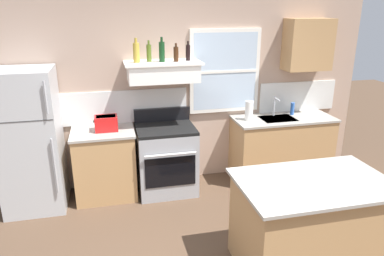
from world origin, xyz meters
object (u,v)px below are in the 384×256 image
at_px(stove_range, 166,158).
at_px(dish_soap_bottle, 292,109).
at_px(kitchen_island, 310,224).
at_px(bottle_brown_stout, 176,54).
at_px(bottle_dark_green_wine, 162,51).
at_px(refrigerator, 30,141).
at_px(bottle_balsamic_dark, 188,52).
at_px(toaster, 106,123).
at_px(paper_towel_roll, 249,111).
at_px(bottle_champagne_gold_foil, 136,52).
at_px(bottle_olive_oil_square, 149,53).

bearing_deg(stove_range, dish_soap_bottle, 4.18).
bearing_deg(dish_soap_bottle, kitchen_island, -112.45).
distance_m(stove_range, bottle_brown_stout, 1.39).
xyz_separation_m(stove_range, bottle_brown_stout, (0.17, 0.07, 1.38)).
bearing_deg(bottle_dark_green_wine, kitchen_island, -60.61).
bearing_deg(stove_range, refrigerator, -179.20).
xyz_separation_m(refrigerator, bottle_balsamic_dark, (1.98, 0.15, 0.98)).
distance_m(toaster, bottle_balsamic_dark, 1.37).
bearing_deg(kitchen_island, bottle_brown_stout, 115.41).
distance_m(bottle_dark_green_wine, dish_soap_bottle, 2.08).
bearing_deg(paper_towel_roll, bottle_brown_stout, 178.41).
bearing_deg(refrigerator, bottle_dark_green_wine, 3.58).
bearing_deg(bottle_champagne_gold_foil, toaster, -172.33).
bearing_deg(paper_towel_roll, kitchen_island, -93.17).
distance_m(stove_range, paper_towel_roll, 1.31).
height_order(bottle_champagne_gold_foil, paper_towel_roll, bottle_champagne_gold_foil).
relative_size(toaster, kitchen_island, 0.21).
distance_m(refrigerator, dish_soap_bottle, 3.54).
bearing_deg(bottle_champagne_gold_foil, refrigerator, -174.90).
distance_m(bottle_dark_green_wine, paper_towel_roll, 1.44).
relative_size(bottle_balsamic_dark, kitchen_island, 0.17).
distance_m(refrigerator, bottle_champagne_gold_foil, 1.67).
relative_size(paper_towel_roll, dish_soap_bottle, 1.50).
height_order(toaster, paper_towel_roll, paper_towel_roll).
xyz_separation_m(refrigerator, bottle_brown_stout, (1.82, 0.09, 0.97)).
bearing_deg(bottle_balsamic_dark, bottle_champagne_gold_foil, -177.60).
bearing_deg(bottle_dark_green_wine, dish_soap_bottle, 1.74).
bearing_deg(bottle_brown_stout, paper_towel_roll, -1.59).
bearing_deg(toaster, refrigerator, -176.11).
distance_m(refrigerator, bottle_brown_stout, 2.06).
height_order(bottle_champagne_gold_foil, bottle_brown_stout, bottle_champagne_gold_foil).
relative_size(toaster, bottle_champagne_gold_foil, 1.00).
xyz_separation_m(toaster, kitchen_island, (1.81, -1.87, -0.55)).
height_order(bottle_dark_green_wine, paper_towel_roll, bottle_dark_green_wine).
bearing_deg(bottle_dark_green_wine, paper_towel_roll, -2.07).
bearing_deg(kitchen_island, bottle_dark_green_wine, 119.39).
bearing_deg(bottle_olive_oil_square, bottle_brown_stout, -12.39).
bearing_deg(paper_towel_roll, bottle_balsamic_dark, 174.14).
bearing_deg(bottle_balsamic_dark, kitchen_island, -69.41).
distance_m(refrigerator, toaster, 0.92).
xyz_separation_m(refrigerator, bottle_olive_oil_square, (1.49, 0.16, 0.99)).
xyz_separation_m(bottle_brown_stout, kitchen_island, (0.90, -1.89, -1.38)).
xyz_separation_m(toaster, bottle_champagne_gold_foil, (0.42, 0.06, 0.86)).
height_order(refrigerator, bottle_olive_oil_square, bottle_olive_oil_square).
height_order(bottle_olive_oil_square, paper_towel_roll, bottle_olive_oil_square).
relative_size(refrigerator, bottle_olive_oil_square, 6.64).
relative_size(bottle_olive_oil_square, dish_soap_bottle, 1.45).
xyz_separation_m(bottle_olive_oil_square, kitchen_island, (1.23, -1.97, -1.40)).
distance_m(bottle_balsamic_dark, dish_soap_bottle, 1.76).
bearing_deg(toaster, paper_towel_roll, -0.04).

